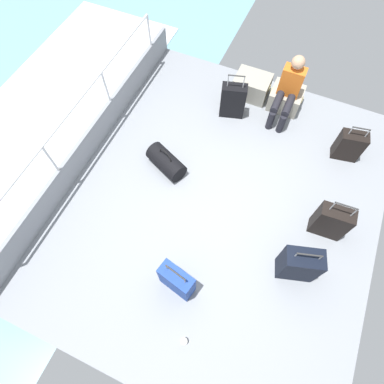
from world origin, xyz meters
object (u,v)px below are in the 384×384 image
object	(u,v)px
suitcase_1	(299,264)
suitcase_4	(331,222)
cargo_crate_0	(252,86)
suitcase_3	(177,281)
suitcase_0	(233,101)
duffel_bag	(166,162)
cargo_crate_1	(286,98)
paper_cup	(184,341)
suitcase_2	(349,146)
passenger_seated	(288,89)

from	to	relation	value
suitcase_1	suitcase_4	world-z (taller)	suitcase_4
cargo_crate_0	suitcase_3	xyz separation A→B (m)	(0.23, -3.50, 0.08)
suitcase_0	duffel_bag	world-z (taller)	suitcase_0
cargo_crate_1	paper_cup	xyz separation A→B (m)	(-0.03, -4.05, -0.12)
paper_cup	suitcase_2	bearing A→B (deg)	71.15
suitcase_2	duffel_bag	world-z (taller)	suitcase_2
cargo_crate_1	suitcase_4	distance (m)	2.29
suitcase_3	suitcase_4	world-z (taller)	suitcase_4
suitcase_2	suitcase_3	distance (m)	3.24
passenger_seated	paper_cup	world-z (taller)	passenger_seated
passenger_seated	suitcase_2	bearing A→B (deg)	-20.96
passenger_seated	suitcase_0	size ratio (longest dim) A/B	1.26
cargo_crate_0	cargo_crate_1	bearing A→B (deg)	-1.76
suitcase_1	suitcase_3	world-z (taller)	suitcase_1
suitcase_0	passenger_seated	bearing A→B (deg)	25.18
cargo_crate_1	suitcase_2	world-z (taller)	suitcase_2
cargo_crate_0	suitcase_3	world-z (taller)	suitcase_3
suitcase_0	suitcase_2	size ratio (longest dim) A/B	1.24
cargo_crate_1	suitcase_0	size ratio (longest dim) A/B	0.65
cargo_crate_0	suitcase_4	world-z (taller)	suitcase_4
cargo_crate_1	passenger_seated	bearing A→B (deg)	-90.00
cargo_crate_1	suitcase_0	xyz separation A→B (m)	(-0.76, -0.53, 0.13)
cargo_crate_0	passenger_seated	bearing A→B (deg)	-17.88
passenger_seated	cargo_crate_0	bearing A→B (deg)	162.12
passenger_seated	suitcase_1	distance (m)	2.70
suitcase_2	duffel_bag	size ratio (longest dim) A/B	0.99
cargo_crate_1	suitcase_3	size ratio (longest dim) A/B	0.78
suitcase_4	paper_cup	distance (m)	2.40
suitcase_2	paper_cup	world-z (taller)	suitcase_2
suitcase_2	suitcase_4	size ratio (longest dim) A/B	0.84
cargo_crate_1	suitcase_1	size ratio (longest dim) A/B	0.74
cargo_crate_0	paper_cup	bearing A→B (deg)	-81.90
suitcase_1	paper_cup	world-z (taller)	suitcase_1
suitcase_1	suitcase_2	world-z (taller)	suitcase_1
suitcase_3	paper_cup	world-z (taller)	suitcase_3
suitcase_3	suitcase_2	bearing A→B (deg)	62.06
suitcase_3	cargo_crate_0	bearing A→B (deg)	93.77
cargo_crate_0	passenger_seated	world-z (taller)	passenger_seated
cargo_crate_0	duffel_bag	world-z (taller)	duffel_bag
duffel_bag	paper_cup	distance (m)	2.46
duffel_bag	suitcase_1	bearing A→B (deg)	-19.28
cargo_crate_0	suitcase_2	size ratio (longest dim) A/B	0.92
suitcase_0	suitcase_3	size ratio (longest dim) A/B	1.21
suitcase_1	paper_cup	distance (m)	1.67
cargo_crate_1	duffel_bag	world-z (taller)	duffel_bag
suitcase_3	cargo_crate_1	bearing A→B (deg)	83.86
suitcase_0	suitcase_2	distance (m)	1.90
suitcase_2	suitcase_0	bearing A→B (deg)	177.51
suitcase_2	suitcase_3	bearing A→B (deg)	-117.94
suitcase_1	duffel_bag	distance (m)	2.34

